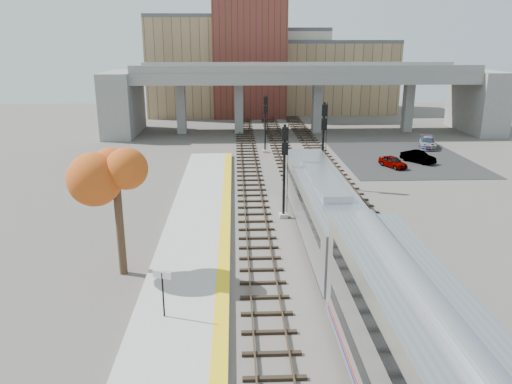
# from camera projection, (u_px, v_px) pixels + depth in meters

# --- Properties ---
(ground) EXTENTS (160.00, 160.00, 0.00)m
(ground) POSITION_uv_depth(u_px,v_px,m) (319.00, 275.00, 27.84)
(ground) COLOR #47423D
(ground) RESTS_ON ground
(platform) EXTENTS (4.50, 60.00, 0.35)m
(platform) POSITION_uv_depth(u_px,v_px,m) (189.00, 275.00, 27.49)
(platform) COLOR #9E9E99
(platform) RESTS_ON ground
(yellow_strip) EXTENTS (0.70, 60.00, 0.01)m
(yellow_strip) POSITION_uv_depth(u_px,v_px,m) (223.00, 271.00, 27.51)
(yellow_strip) COLOR yellow
(yellow_strip) RESTS_ON platform
(tracks) EXTENTS (10.70, 95.00, 0.25)m
(tracks) POSITION_uv_depth(u_px,v_px,m) (305.00, 203.00, 39.80)
(tracks) COLOR black
(tracks) RESTS_ON ground
(overpass) EXTENTS (54.00, 12.00, 9.50)m
(overpass) POSITION_uv_depth(u_px,v_px,m) (303.00, 91.00, 69.35)
(overpass) COLOR slate
(overpass) RESTS_ON ground
(buildings_far) EXTENTS (43.00, 21.00, 20.60)m
(buildings_far) POSITION_uv_depth(u_px,v_px,m) (267.00, 67.00, 89.21)
(buildings_far) COLOR #9D825B
(buildings_far) RESTS_ON ground
(parking_lot) EXTENTS (14.00, 18.00, 0.04)m
(parking_lot) POSITION_uv_depth(u_px,v_px,m) (403.00, 158.00, 55.17)
(parking_lot) COLOR black
(parking_lot) RESTS_ON ground
(locomotive) EXTENTS (3.02, 19.05, 4.10)m
(locomotive) POSITION_uv_depth(u_px,v_px,m) (322.00, 205.00, 32.40)
(locomotive) COLOR #A8AAB2
(locomotive) RESTS_ON ground
(signal_mast_near) EXTENTS (0.60, 0.64, 6.92)m
(signal_mast_near) POSITION_uv_depth(u_px,v_px,m) (284.00, 173.00, 35.80)
(signal_mast_near) COLOR #9E9E99
(signal_mast_near) RESTS_ON ground
(signal_mast_mid) EXTENTS (0.60, 0.64, 7.55)m
(signal_mast_mid) POSITION_uv_depth(u_px,v_px,m) (323.00, 145.00, 43.09)
(signal_mast_mid) COLOR #9E9E99
(signal_mast_mid) RESTS_ON ground
(signal_mast_far) EXTENTS (0.60, 0.64, 6.57)m
(signal_mast_far) POSITION_uv_depth(u_px,v_px,m) (265.00, 126.00, 57.21)
(signal_mast_far) COLOR #9E9E99
(signal_mast_far) RESTS_ON ground
(station_sign) EXTENTS (0.86, 0.35, 2.27)m
(station_sign) POSITION_uv_depth(u_px,v_px,m) (163.00, 284.00, 22.53)
(station_sign) COLOR black
(station_sign) RESTS_ON platform
(tree) EXTENTS (3.60, 3.60, 7.66)m
(tree) POSITION_uv_depth(u_px,v_px,m) (116.00, 176.00, 26.38)
(tree) COLOR #382619
(tree) RESTS_ON ground
(car_a) EXTENTS (2.60, 3.65, 1.15)m
(car_a) POSITION_uv_depth(u_px,v_px,m) (393.00, 162.00, 51.09)
(car_a) COLOR #99999E
(car_a) RESTS_ON parking_lot
(car_b) EXTENTS (3.27, 3.82, 1.24)m
(car_b) POSITION_uv_depth(u_px,v_px,m) (418.00, 157.00, 53.10)
(car_b) COLOR #99999E
(car_b) RESTS_ON parking_lot
(car_c) EXTENTS (3.08, 4.89, 1.32)m
(car_c) POSITION_uv_depth(u_px,v_px,m) (427.00, 143.00, 60.24)
(car_c) COLOR #99999E
(car_c) RESTS_ON parking_lot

